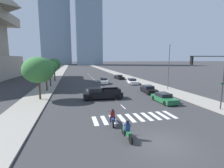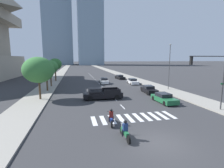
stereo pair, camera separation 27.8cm
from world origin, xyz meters
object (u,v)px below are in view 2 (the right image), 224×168
Objects in this scene: pickup_truck at (101,94)px; street_tree_second at (46,70)px; sedan_white_4 at (133,81)px; sedan_black_3 at (120,77)px; sedan_black_2 at (149,90)px; street_tree_third at (50,67)px; motorcycle_trailing at (111,118)px; sedan_green_0 at (164,98)px; traffic_signal_near at (212,71)px; street_tree_fifth at (55,64)px; street_tree_nearest at (39,70)px; street_lamp_east at (169,64)px; street_tree_fourth at (55,64)px; motorcycle_lead at (125,131)px; sedan_white_1 at (104,81)px.

street_tree_second reaches higher than pickup_truck.
sedan_white_4 is at bearing 15.90° from street_tree_second.
street_tree_second reaches higher than sedan_black_3.
street_tree_third reaches higher than sedan_black_2.
sedan_black_3 is at bearing -8.06° from motorcycle_trailing.
traffic_signal_near is at bearing 29.65° from sedan_green_0.
street_tree_fifth is at bearing 22.73° from motorcycle_trailing.
pickup_truck is 9.50m from street_tree_nearest.
street_tree_second is at bearing -40.17° from traffic_signal_near.
street_lamp_east is 24.28m from street_tree_third.
sedan_black_3 is (10.10, 33.53, -0.02)m from motorcycle_trailing.
pickup_truck is 12.19m from street_tree_second.
sedan_black_2 is 0.70× the size of traffic_signal_near.
street_tree_fourth is at bearing -68.12° from pickup_truck.
motorcycle_trailing reaches higher than sedan_green_0.
street_tree_third is (-8.52, 26.07, 3.67)m from motorcycle_lead.
motorcycle_lead is at bearing -129.32° from street_lamp_east.
traffic_signal_near is 0.76× the size of street_lamp_east.
motorcycle_lead is at bearing -67.69° from street_tree_second.
sedan_green_0 is at bearing -45.46° from street_tree_third.
motorcycle_trailing is at bearing -53.90° from street_tree_nearest.
motorcycle_trailing is 0.46× the size of sedan_white_4.
sedan_white_4 is 0.74× the size of traffic_signal_near.
pickup_truck is 0.99× the size of street_tree_fourth.
street_lamp_east is at bearing -162.33° from pickup_truck.
motorcycle_trailing is 0.50× the size of sedan_white_1.
sedan_black_2 is (8.93, 2.46, -0.21)m from pickup_truck.
street_tree_fifth is at bearing 90.00° from street_tree_second.
sedan_white_1 is (3.19, 15.28, -0.18)m from pickup_truck.
street_tree_nearest is at bearing -90.00° from street_tree_second.
pickup_truck is at bearing -8.37° from street_tree_nearest.
sedan_white_4 is at bearing 173.47° from sedan_green_0.
traffic_signal_near is (11.60, 1.16, 3.99)m from motorcycle_trailing.
pickup_truck reaches higher than motorcycle_trailing.
traffic_signal_near is at bearing -26.86° from street_tree_nearest.
street_tree_fourth is at bearing -148.06° from sedan_green_0.
sedan_white_4 is (0.31, -10.44, 0.03)m from sedan_black_3.
sedan_green_0 is at bearing -47.12° from motorcycle_trailing.
motorcycle_trailing is at bearing -65.47° from street_tree_second.
street_tree_fourth is 0.55m from street_tree_fifth.
street_tree_fourth reaches higher than sedan_white_4.
street_tree_third is (-8.13, 23.10, 3.67)m from motorcycle_trailing.
sedan_black_2 is 18.08m from street_tree_nearest.
street_tree_nearest is at bearing -108.15° from sedan_green_0.
motorcycle_trailing is 25.43m from sedan_white_1.
street_lamp_east is (4.92, 1.85, 4.43)m from sedan_black_2.
motorcycle_lead is 12.59m from traffic_signal_near.
street_tree_fifth is (0.00, 0.54, 0.10)m from street_tree_fourth.
pickup_truck is 1.31× the size of sedan_green_0.
street_lamp_east is (2.84, 13.02, 0.46)m from traffic_signal_near.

